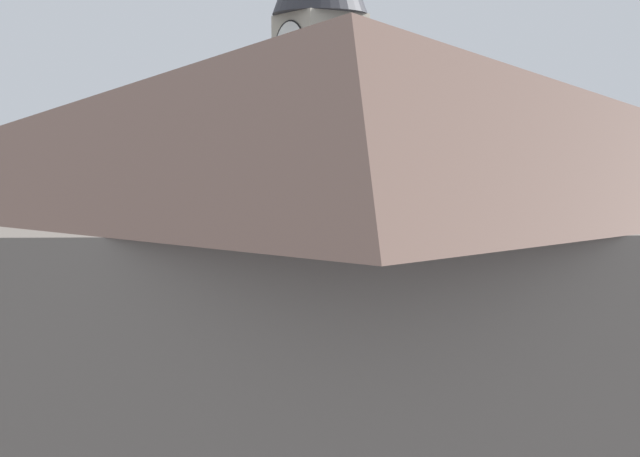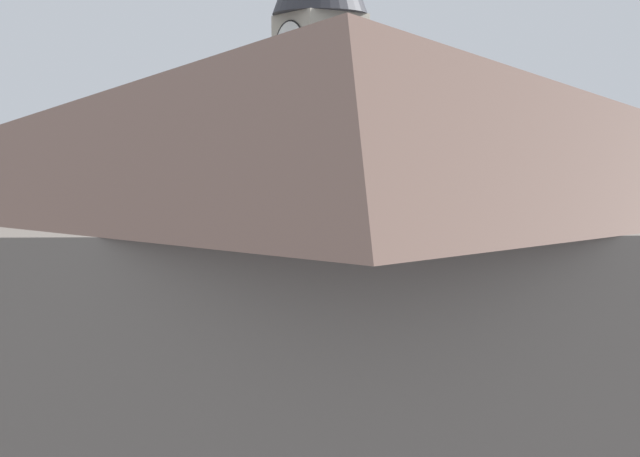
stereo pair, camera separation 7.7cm
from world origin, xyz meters
name	(u,v)px [view 2 (the right image)]	position (x,y,z in m)	size (l,w,h in m)	color
ground_plane	(320,313)	(0.00, 0.00, 0.00)	(200.00, 200.00, 0.00)	#424247
clock_tower	(320,70)	(0.00, 0.00, 10.51)	(3.95, 3.95, 18.06)	gray
car_blue_kerb	(177,338)	(1.77, -7.48, 0.76)	(4.27, 3.90, 1.53)	white
car_silver_kerb	(321,246)	(-9.39, 6.53, 0.76)	(3.12, 4.46, 1.53)	gold
car_red_corner	(542,350)	(10.08, 2.30, 0.76)	(2.87, 4.45, 1.53)	#2D5BB7
car_white_side	(88,278)	(-9.31, -7.39, 0.76)	(3.66, 4.38, 1.53)	silver
car_black_far	(194,279)	(-6.12, -3.21, 0.76)	(4.26, 2.09, 1.53)	gold
pedestrian	(198,250)	(-11.55, -0.48, 1.01)	(0.39, 0.46, 1.69)	#2D3351
tree	(468,168)	(-3.17, 12.26, 5.65)	(6.28, 6.28, 8.80)	brown
building_shop_left	(345,373)	(17.12, -11.30, 5.18)	(11.05, 12.58, 10.17)	slate
lamp_post	(476,245)	(4.73, 4.62, 3.33)	(0.36, 0.36, 4.98)	black
road_sign	(436,278)	(3.84, 3.24, 1.90)	(0.60, 0.07, 2.80)	gray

